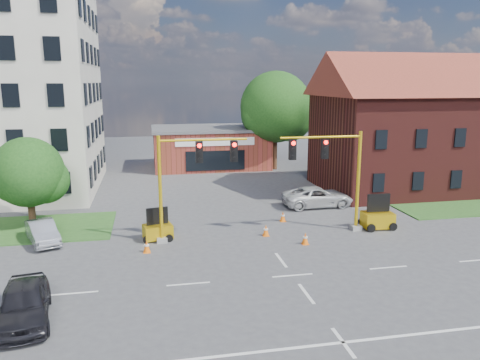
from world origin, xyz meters
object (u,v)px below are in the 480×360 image
Objects in this scene: trailer_west at (158,230)px; trailer_east at (378,218)px; signal_mast_west at (189,175)px; signal_mast_east at (333,169)px; sedan_dark at (24,303)px; pickup_white at (318,197)px.

trailer_east is (13.69, -0.50, 0.09)m from trailer_west.
trailer_east is (11.83, 0.04, -3.25)m from signal_mast_west.
trailer_east is at bearing 0.19° from signal_mast_west.
signal_mast_east is at bearing 0.00° from signal_mast_west.
signal_mast_west is 12.27m from trailer_east.
trailer_west is (-1.86, 0.54, -3.34)m from signal_mast_west.
signal_mast_west is at bearing -28.48° from trailer_west.
signal_mast_east is 11.10m from trailer_west.
trailer_west is at bearing 177.08° from signal_mast_east.
trailer_east is 0.47× the size of sedan_dark.
pickup_white is at bearing 11.64° from trailer_west.
signal_mast_west is 2.90× the size of trailer_east.
trailer_west reaches higher than pickup_white.
signal_mast_west reaches higher than pickup_white.
signal_mast_east is 4.51m from trailer_east.
trailer_west is at bearing 163.84° from signal_mast_west.
signal_mast_west is 1.00× the size of signal_mast_east.
pickup_white is at bearing 77.55° from signal_mast_east.
trailer_west is 0.41× the size of sedan_dark.
pickup_white is (9.99, 5.81, -3.19)m from signal_mast_west.
trailer_east is at bearing 13.90° from sedan_dark.
signal_mast_west and signal_mast_east have the same top height.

